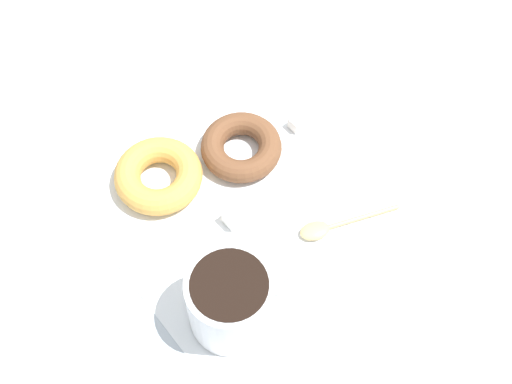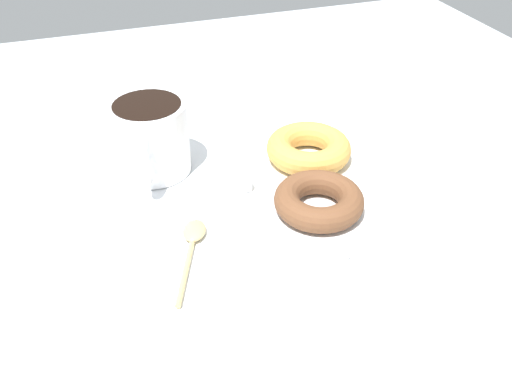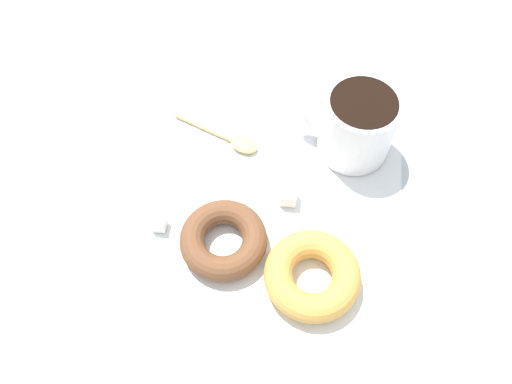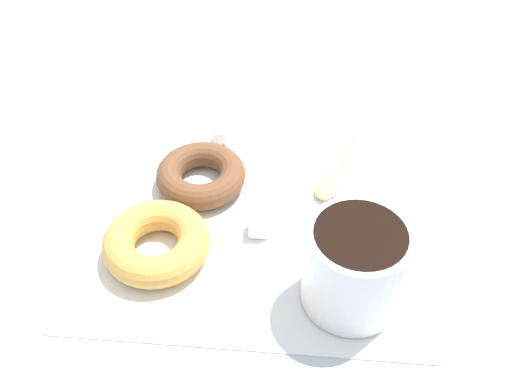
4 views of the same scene
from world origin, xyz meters
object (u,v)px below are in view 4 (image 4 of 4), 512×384
spoon (331,181)px  coffee_cup (355,264)px  sugar_cube_extra (258,226)px  sugar_cube (221,136)px  donut_near_cup (201,175)px  donut_far (156,243)px

spoon → coffee_cup: bearing=-175.8°
spoon → sugar_cube_extra: bearing=134.9°
sugar_cube → donut_near_cup: bearing=169.9°
sugar_cube_extra → spoon: bearing=-45.1°
coffee_cup → spoon: (15.19, 1.12, -4.17)cm
coffee_cup → donut_near_cup: bearing=47.9°
donut_near_cup → sugar_cube: donut_near_cup is taller
spoon → sugar_cube: bearing=62.4°
sugar_cube → sugar_cube_extra: (-14.73, -5.36, 0.19)cm
donut_near_cup → coffee_cup: bearing=-132.1°
coffee_cup → donut_far: (3.99, 18.89, -2.98)cm
coffee_cup → donut_near_cup: size_ratio=1.24×
donut_near_cup → sugar_cube_extra: bearing=-135.4°
donut_far → sugar_cube: bearing=-14.2°
coffee_cup → sugar_cube: coffee_cup is taller
donut_far → sugar_cube_extra: size_ratio=5.39×
coffee_cup → donut_far: size_ratio=1.17×
donut_far → sugar_cube: donut_far is taller
coffee_cup → donut_near_cup: (14.22, 15.73, -3.14)cm
donut_near_cup → donut_far: 10.70cm
donut_near_cup → sugar_cube_extra: 9.64cm
donut_near_cup → spoon: 14.68cm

